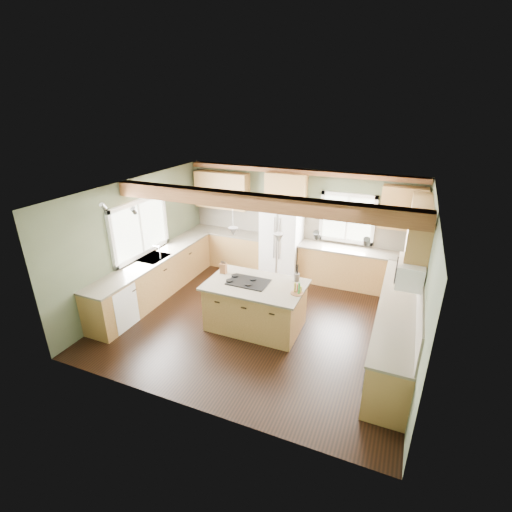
% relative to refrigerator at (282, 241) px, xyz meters
% --- Properties ---
extents(floor, '(5.60, 5.60, 0.00)m').
position_rel_refrigerator_xyz_m(floor, '(0.30, -2.12, -0.90)').
color(floor, black).
rests_on(floor, ground).
extents(ceiling, '(5.60, 5.60, 0.00)m').
position_rel_refrigerator_xyz_m(ceiling, '(0.30, -2.12, 1.70)').
color(ceiling, silver).
rests_on(ceiling, wall_back).
extents(wall_back, '(5.60, 0.00, 5.60)m').
position_rel_refrigerator_xyz_m(wall_back, '(0.30, 0.38, 0.40)').
color(wall_back, '#424C36').
rests_on(wall_back, ground).
extents(wall_left, '(0.00, 5.00, 5.00)m').
position_rel_refrigerator_xyz_m(wall_left, '(-2.50, -2.12, 0.40)').
color(wall_left, '#424C36').
rests_on(wall_left, ground).
extents(wall_right, '(0.00, 5.00, 5.00)m').
position_rel_refrigerator_xyz_m(wall_right, '(3.10, -2.12, 0.40)').
color(wall_right, '#424C36').
rests_on(wall_right, ground).
extents(ceiling_beam, '(5.55, 0.26, 0.26)m').
position_rel_refrigerator_xyz_m(ceiling_beam, '(0.30, -2.37, 1.57)').
color(ceiling_beam, '#592E19').
rests_on(ceiling_beam, ceiling).
extents(soffit_trim, '(5.55, 0.20, 0.10)m').
position_rel_refrigerator_xyz_m(soffit_trim, '(0.30, 0.28, 1.64)').
color(soffit_trim, '#592E19').
rests_on(soffit_trim, ceiling).
extents(backsplash_back, '(5.58, 0.03, 0.58)m').
position_rel_refrigerator_xyz_m(backsplash_back, '(0.30, 0.36, 0.31)').
color(backsplash_back, brown).
rests_on(backsplash_back, wall_back).
extents(backsplash_right, '(0.03, 3.70, 0.58)m').
position_rel_refrigerator_xyz_m(backsplash_right, '(3.08, -2.07, 0.31)').
color(backsplash_right, brown).
rests_on(backsplash_right, wall_right).
extents(base_cab_back_left, '(2.02, 0.60, 0.88)m').
position_rel_refrigerator_xyz_m(base_cab_back_left, '(-1.49, 0.08, -0.46)').
color(base_cab_back_left, brown).
rests_on(base_cab_back_left, floor).
extents(counter_back_left, '(2.06, 0.64, 0.04)m').
position_rel_refrigerator_xyz_m(counter_back_left, '(-1.49, 0.08, 0.00)').
color(counter_back_left, '#4E4539').
rests_on(counter_back_left, base_cab_back_left).
extents(base_cab_back_right, '(2.62, 0.60, 0.88)m').
position_rel_refrigerator_xyz_m(base_cab_back_right, '(1.79, 0.08, -0.46)').
color(base_cab_back_right, brown).
rests_on(base_cab_back_right, floor).
extents(counter_back_right, '(2.66, 0.64, 0.04)m').
position_rel_refrigerator_xyz_m(counter_back_right, '(1.79, 0.08, 0.00)').
color(counter_back_right, '#4E4539').
rests_on(counter_back_right, base_cab_back_right).
extents(base_cab_left, '(0.60, 3.70, 0.88)m').
position_rel_refrigerator_xyz_m(base_cab_left, '(-2.20, -2.07, -0.46)').
color(base_cab_left, brown).
rests_on(base_cab_left, floor).
extents(counter_left, '(0.64, 3.74, 0.04)m').
position_rel_refrigerator_xyz_m(counter_left, '(-2.20, -2.07, 0.00)').
color(counter_left, '#4E4539').
rests_on(counter_left, base_cab_left).
extents(base_cab_right, '(0.60, 3.70, 0.88)m').
position_rel_refrigerator_xyz_m(base_cab_right, '(2.80, -2.07, -0.46)').
color(base_cab_right, brown).
rests_on(base_cab_right, floor).
extents(counter_right, '(0.64, 3.74, 0.04)m').
position_rel_refrigerator_xyz_m(counter_right, '(2.80, -2.07, 0.00)').
color(counter_right, '#4E4539').
rests_on(counter_right, base_cab_right).
extents(upper_cab_back_left, '(1.40, 0.35, 0.90)m').
position_rel_refrigerator_xyz_m(upper_cab_back_left, '(-1.69, 0.21, 1.05)').
color(upper_cab_back_left, brown).
rests_on(upper_cab_back_left, wall_back).
extents(upper_cab_over_fridge, '(0.96, 0.35, 0.70)m').
position_rel_refrigerator_xyz_m(upper_cab_over_fridge, '(-0.00, 0.21, 1.25)').
color(upper_cab_over_fridge, brown).
rests_on(upper_cab_over_fridge, wall_back).
extents(upper_cab_right, '(0.35, 2.20, 0.90)m').
position_rel_refrigerator_xyz_m(upper_cab_right, '(2.92, -1.22, 1.05)').
color(upper_cab_right, brown).
rests_on(upper_cab_right, wall_right).
extents(upper_cab_back_corner, '(0.90, 0.35, 0.90)m').
position_rel_refrigerator_xyz_m(upper_cab_back_corner, '(2.60, 0.21, 1.05)').
color(upper_cab_back_corner, brown).
rests_on(upper_cab_back_corner, wall_back).
extents(window_left, '(0.04, 1.60, 1.05)m').
position_rel_refrigerator_xyz_m(window_left, '(-2.48, -2.07, 0.65)').
color(window_left, white).
rests_on(window_left, wall_left).
extents(window_back, '(1.10, 0.04, 1.00)m').
position_rel_refrigerator_xyz_m(window_back, '(1.45, 0.36, 0.65)').
color(window_back, white).
rests_on(window_back, wall_back).
extents(sink, '(0.50, 0.65, 0.03)m').
position_rel_refrigerator_xyz_m(sink, '(-2.20, -2.07, 0.01)').
color(sink, '#262628').
rests_on(sink, counter_left).
extents(faucet, '(0.02, 0.02, 0.28)m').
position_rel_refrigerator_xyz_m(faucet, '(-2.02, -2.07, 0.15)').
color(faucet, '#B2B2B7').
rests_on(faucet, sink).
extents(dishwasher, '(0.60, 0.60, 0.84)m').
position_rel_refrigerator_xyz_m(dishwasher, '(-2.19, -3.37, -0.47)').
color(dishwasher, white).
rests_on(dishwasher, floor).
extents(oven, '(0.60, 0.72, 0.84)m').
position_rel_refrigerator_xyz_m(oven, '(2.79, -3.37, -0.47)').
color(oven, white).
rests_on(oven, floor).
extents(microwave, '(0.40, 0.70, 0.38)m').
position_rel_refrigerator_xyz_m(microwave, '(2.88, -2.17, 0.65)').
color(microwave, white).
rests_on(microwave, wall_right).
extents(pendant_left, '(0.18, 0.18, 0.16)m').
position_rel_refrigerator_xyz_m(pendant_left, '(-0.12, -2.37, 0.98)').
color(pendant_left, '#B2B2B7').
rests_on(pendant_left, ceiling).
extents(pendant_right, '(0.18, 0.18, 0.16)m').
position_rel_refrigerator_xyz_m(pendant_right, '(0.74, -2.36, 0.98)').
color(pendant_right, '#B2B2B7').
rests_on(pendant_right, ceiling).
extents(refrigerator, '(0.90, 0.74, 1.80)m').
position_rel_refrigerator_xyz_m(refrigerator, '(0.00, 0.00, 0.00)').
color(refrigerator, white).
rests_on(refrigerator, floor).
extents(island, '(1.72, 1.05, 0.88)m').
position_rel_refrigerator_xyz_m(island, '(0.31, -2.37, -0.46)').
color(island, brown).
rests_on(island, floor).
extents(island_top, '(1.83, 1.17, 0.04)m').
position_rel_refrigerator_xyz_m(island_top, '(0.31, -2.37, 0.00)').
color(island_top, '#4E4539').
rests_on(island_top, island).
extents(cooktop, '(0.74, 0.50, 0.02)m').
position_rel_refrigerator_xyz_m(cooktop, '(0.16, -2.37, 0.03)').
color(cooktop, black).
rests_on(cooktop, island_top).
extents(knife_block, '(0.12, 0.09, 0.21)m').
position_rel_refrigerator_xyz_m(knife_block, '(-0.45, -2.18, 0.12)').
color(knife_block, brown).
rests_on(knife_block, island_top).
extents(utensil_crock, '(0.12, 0.12, 0.15)m').
position_rel_refrigerator_xyz_m(utensil_crock, '(0.97, -1.95, 0.09)').
color(utensil_crock, '#433935').
rests_on(utensil_crock, island_top).
extents(bottle_tray, '(0.26, 0.26, 0.21)m').
position_rel_refrigerator_xyz_m(bottle_tray, '(1.12, -2.42, 0.12)').
color(bottle_tray, brown).
rests_on(bottle_tray, island_top).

